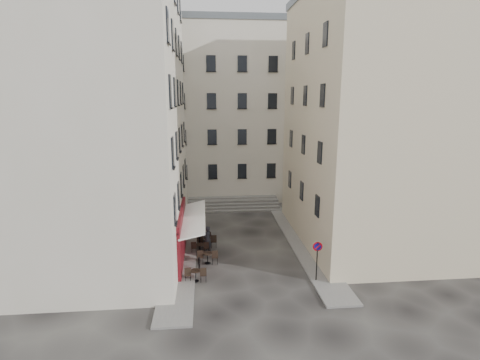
{
  "coord_description": "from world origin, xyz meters",
  "views": [
    {
      "loc": [
        -2.72,
        -23.23,
        10.97
      ],
      "look_at": [
        -0.16,
        4.0,
        4.82
      ],
      "focal_mm": 28.0,
      "sensor_mm": 36.0,
      "label": 1
    }
  ],
  "objects": [
    {
      "name": "stone_steps",
      "position": [
        0.0,
        12.57,
        0.4
      ],
      "size": [
        9.0,
        3.15,
        0.8
      ],
      "color": "#595755",
      "rests_on": "ground"
    },
    {
      "name": "bistro_table_b",
      "position": [
        -2.7,
        0.06,
        0.5
      ],
      "size": [
        1.38,
        0.65,
        0.97
      ],
      "color": "black",
      "rests_on": "ground"
    },
    {
      "name": "sidewalk_left",
      "position": [
        -4.5,
        4.0,
        0.06
      ],
      "size": [
        2.0,
        22.0,
        0.12
      ],
      "primitive_type": "cube",
      "color": "slate",
      "rests_on": "ground"
    },
    {
      "name": "bollard_far",
      "position": [
        -3.25,
        6.0,
        0.53
      ],
      "size": [
        0.12,
        0.12,
        0.98
      ],
      "color": "black",
      "rests_on": "ground"
    },
    {
      "name": "building_back",
      "position": [
        -1.0,
        19.0,
        9.31
      ],
      "size": [
        18.2,
        10.2,
        18.6
      ],
      "color": "beige",
      "rests_on": "ground"
    },
    {
      "name": "bistro_table_c",
      "position": [
        -3.21,
        1.79,
        0.45
      ],
      "size": [
        1.26,
        0.59,
        0.89
      ],
      "color": "black",
      "rests_on": "ground"
    },
    {
      "name": "building_left",
      "position": [
        -10.5,
        3.0,
        10.31
      ],
      "size": [
        12.2,
        16.2,
        20.6
      ],
      "color": "beige",
      "rests_on": "ground"
    },
    {
      "name": "no_parking_sign",
      "position": [
        3.8,
        -3.04,
        1.82
      ],
      "size": [
        0.59,
        0.11,
        2.57
      ],
      "rotation": [
        0.0,
        0.0,
        -0.09
      ],
      "color": "black",
      "rests_on": "ground"
    },
    {
      "name": "pedestrian",
      "position": [
        -2.69,
        2.01,
        0.97
      ],
      "size": [
        0.83,
        0.83,
        1.94
      ],
      "primitive_type": "imported",
      "rotation": [
        0.0,
        0.0,
        3.91
      ],
      "color": "black",
      "rests_on": "ground"
    },
    {
      "name": "cafe_storefront",
      "position": [
        -4.32,
        1.0,
        1.88
      ],
      "size": [
        1.74,
        7.3,
        3.5
      ],
      "color": "#4B0A0E",
      "rests_on": "ground"
    },
    {
      "name": "bistro_table_a",
      "position": [
        -3.44,
        -2.34,
        0.47
      ],
      "size": [
        1.31,
        0.61,
        0.92
      ],
      "color": "black",
      "rests_on": "ground"
    },
    {
      "name": "bistro_table_e",
      "position": [
        -2.96,
        3.98,
        0.41
      ],
      "size": [
        1.13,
        0.53,
        0.8
      ],
      "color": "black",
      "rests_on": "ground"
    },
    {
      "name": "building_right",
      "position": [
        10.5,
        3.5,
        9.31
      ],
      "size": [
        12.2,
        14.2,
        18.6
      ],
      "color": "beige",
      "rests_on": "ground"
    },
    {
      "name": "bollard_near",
      "position": [
        -3.25,
        -1.0,
        0.53
      ],
      "size": [
        0.12,
        0.12,
        0.98
      ],
      "color": "black",
      "rests_on": "ground"
    },
    {
      "name": "bistro_table_d",
      "position": [
        -2.72,
        2.82,
        0.51
      ],
      "size": [
        1.41,
        0.66,
        0.99
      ],
      "color": "black",
      "rests_on": "ground"
    },
    {
      "name": "bollard_mid",
      "position": [
        -3.25,
        2.5,
        0.53
      ],
      "size": [
        0.12,
        0.12,
        0.98
      ],
      "color": "black",
      "rests_on": "ground"
    },
    {
      "name": "sidewalk_right",
      "position": [
        4.5,
        3.0,
        0.06
      ],
      "size": [
        2.0,
        18.0,
        0.12
      ],
      "primitive_type": "cube",
      "color": "slate",
      "rests_on": "ground"
    },
    {
      "name": "ground",
      "position": [
        0.0,
        0.0,
        0.0
      ],
      "size": [
        90.0,
        90.0,
        0.0
      ],
      "primitive_type": "plane",
      "color": "black",
      "rests_on": "ground"
    }
  ]
}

